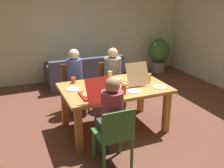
{
  "coord_description": "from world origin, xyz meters",
  "views": [
    {
      "loc": [
        -1.58,
        -3.64,
        2.23
      ],
      "look_at": [
        0.0,
        0.1,
        0.77
      ],
      "focal_mm": 41.75,
      "sensor_mm": 36.0,
      "label": 1
    }
  ],
  "objects": [
    {
      "name": "chair_1",
      "position": [
        -0.42,
        -0.99,
        0.5
      ],
      "size": [
        0.45,
        0.44,
        0.88
      ],
      "color": "#337031",
      "rests_on": "ground"
    },
    {
      "name": "dining_table",
      "position": [
        0.0,
        0.0,
        0.65
      ],
      "size": [
        1.7,
        1.08,
        0.76
      ],
      "color": "#CB8B44",
      "rests_on": "ground"
    },
    {
      "name": "person_2",
      "position": [
        0.35,
        0.83,
        0.71
      ],
      "size": [
        0.34,
        0.53,
        1.2
      ],
      "color": "#412D37",
      "rests_on": "ground"
    },
    {
      "name": "ground_plane",
      "position": [
        0.0,
        0.0,
        0.0
      ],
      "size": [
        20.0,
        20.0,
        0.0
      ],
      "primitive_type": "plane",
      "color": "brown"
    },
    {
      "name": "couch",
      "position": [
        0.19,
        2.33,
        0.27
      ],
      "size": [
        1.81,
        0.84,
        0.74
      ],
      "color": "#444357",
      "rests_on": "ground"
    },
    {
      "name": "plate_3",
      "position": [
        0.66,
        -0.31,
        0.77
      ],
      "size": [
        0.23,
        0.23,
        0.03
      ],
      "color": "white",
      "rests_on": "dining_table"
    },
    {
      "name": "pizza_box_0",
      "position": [
        0.36,
        0.11,
        0.81
      ],
      "size": [
        0.38,
        0.53,
        0.38
      ],
      "color": "tan",
      "rests_on": "dining_table"
    },
    {
      "name": "plate_0",
      "position": [
        0.2,
        -0.32,
        0.76
      ],
      "size": [
        0.21,
        0.21,
        0.01
      ],
      "color": "white",
      "rests_on": "dining_table"
    },
    {
      "name": "person_0",
      "position": [
        -0.42,
        0.84,
        0.72
      ],
      "size": [
        0.28,
        0.46,
        1.24
      ],
      "color": "#44353D",
      "rests_on": "ground"
    },
    {
      "name": "drinking_glass_0",
      "position": [
        0.1,
        0.44,
        0.82
      ],
      "size": [
        0.08,
        0.08,
        0.13
      ],
      "primitive_type": "cylinder",
      "color": "#DFCD59",
      "rests_on": "dining_table"
    },
    {
      "name": "person_1",
      "position": [
        -0.42,
        -0.83,
        0.72
      ],
      "size": [
        0.28,
        0.51,
        1.24
      ],
      "color": "#374344",
      "rests_on": "ground"
    },
    {
      "name": "potted_plant",
      "position": [
        2.5,
        2.56,
        0.55
      ],
      "size": [
        0.59,
        0.59,
        0.95
      ],
      "color": "gray",
      "rests_on": "ground"
    },
    {
      "name": "pizza_box_1",
      "position": [
        -0.45,
        -0.28,
        0.81
      ],
      "size": [
        0.36,
        0.54,
        0.34
      ],
      "color": "red",
      "rests_on": "dining_table"
    },
    {
      "name": "drinking_glass_2",
      "position": [
        -0.0,
        -0.35,
        0.83
      ],
      "size": [
        0.07,
        0.07,
        0.15
      ],
      "primitive_type": "cylinder",
      "color": "#B34B2F",
      "rests_on": "dining_table"
    },
    {
      "name": "drinking_glass_3",
      "position": [
        -0.57,
        0.43,
        0.81
      ],
      "size": [
        0.07,
        0.07,
        0.1
      ],
      "primitive_type": "cylinder",
      "color": "#BD4C28",
      "rests_on": "dining_table"
    },
    {
      "name": "chair_2",
      "position": [
        0.35,
        0.97,
        0.49
      ],
      "size": [
        0.45,
        0.45,
        0.87
      ],
      "color": "brown",
      "rests_on": "ground"
    },
    {
      "name": "plate_2",
      "position": [
        -0.65,
        0.14,
        0.76
      ],
      "size": [
        0.22,
        0.22,
        0.01
      ],
      "color": "white",
      "rests_on": "dining_table"
    },
    {
      "name": "drinking_glass_1",
      "position": [
        0.66,
        0.02,
        0.83
      ],
      "size": [
        0.06,
        0.06,
        0.13
      ],
      "primitive_type": "cylinder",
      "color": "#DDCD5E",
      "rests_on": "dining_table"
    },
    {
      "name": "back_wall",
      "position": [
        0.0,
        2.96,
        1.44
      ],
      "size": [
        6.47,
        0.12,
        2.88
      ],
      "primitive_type": "cube",
      "color": "beige",
      "rests_on": "ground"
    },
    {
      "name": "chair_0",
      "position": [
        -0.42,
        0.98,
        0.52
      ],
      "size": [
        0.43,
        0.41,
        0.92
      ],
      "color": "brown",
      "rests_on": "ground"
    },
    {
      "name": "plate_1",
      "position": [
        -0.27,
        0.2,
        0.76
      ],
      "size": [
        0.21,
        0.21,
        0.01
      ],
      "color": "white",
      "rests_on": "dining_table"
    }
  ]
}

